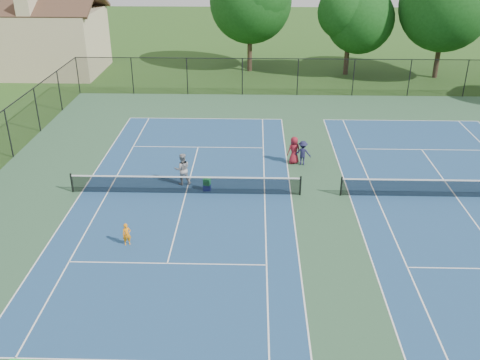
{
  "coord_description": "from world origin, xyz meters",
  "views": [
    {
      "loc": [
        -3.45,
        -24.77,
        12.71
      ],
      "look_at": [
        -4.14,
        -1.0,
        1.3
      ],
      "focal_mm": 40.0,
      "sensor_mm": 36.0,
      "label": 1
    }
  ],
  "objects_px": {
    "tree_back_c": "(350,14)",
    "instructor": "(182,169)",
    "child_player": "(127,234)",
    "bystander_c": "(294,150)",
    "bystander_b": "(303,153)",
    "tree_back_d": "(447,0)",
    "clapboard_house": "(45,39)",
    "ball_hopper": "(207,182)",
    "ball_crate": "(207,188)"
  },
  "relations": [
    {
      "from": "bystander_b",
      "to": "child_player",
      "type": "bearing_deg",
      "value": 56.34
    },
    {
      "from": "clapboard_house",
      "to": "child_player",
      "type": "relative_size",
      "value": 10.46
    },
    {
      "from": "tree_back_d",
      "to": "ball_hopper",
      "type": "bearing_deg",
      "value": -128.72
    },
    {
      "from": "instructor",
      "to": "ball_crate",
      "type": "distance_m",
      "value": 1.7
    },
    {
      "from": "bystander_b",
      "to": "ball_hopper",
      "type": "height_order",
      "value": "bystander_b"
    },
    {
      "from": "child_player",
      "to": "instructor",
      "type": "relative_size",
      "value": 0.58
    },
    {
      "from": "tree_back_c",
      "to": "tree_back_d",
      "type": "distance_m",
      "value": 8.17
    },
    {
      "from": "child_player",
      "to": "bystander_c",
      "type": "distance_m",
      "value": 12.0
    },
    {
      "from": "tree_back_d",
      "to": "bystander_b",
      "type": "relative_size",
      "value": 7.06
    },
    {
      "from": "tree_back_d",
      "to": "instructor",
      "type": "height_order",
      "value": "tree_back_d"
    },
    {
      "from": "ball_crate",
      "to": "bystander_c",
      "type": "bearing_deg",
      "value": 37.73
    },
    {
      "from": "tree_back_d",
      "to": "child_player",
      "type": "height_order",
      "value": "tree_back_d"
    },
    {
      "from": "bystander_c",
      "to": "child_player",
      "type": "bearing_deg",
      "value": 24.48
    },
    {
      "from": "instructor",
      "to": "bystander_c",
      "type": "distance_m",
      "value": 6.84
    },
    {
      "from": "tree_back_d",
      "to": "bystander_c",
      "type": "xyz_separation_m",
      "value": [
        -14.14,
        -19.9,
        -6.01
      ]
    },
    {
      "from": "instructor",
      "to": "bystander_c",
      "type": "bearing_deg",
      "value": -168.13
    },
    {
      "from": "instructor",
      "to": "tree_back_d",
      "type": "bearing_deg",
      "value": -145.6
    },
    {
      "from": "clapboard_house",
      "to": "child_player",
      "type": "height_order",
      "value": "clapboard_house"
    },
    {
      "from": "bystander_c",
      "to": "ball_hopper",
      "type": "bearing_deg",
      "value": 12.94
    },
    {
      "from": "instructor",
      "to": "ball_crate",
      "type": "height_order",
      "value": "instructor"
    },
    {
      "from": "tree_back_d",
      "to": "instructor",
      "type": "distance_m",
      "value": 31.16
    },
    {
      "from": "clapboard_house",
      "to": "bystander_b",
      "type": "bearing_deg",
      "value": -43.31
    },
    {
      "from": "child_player",
      "to": "bystander_c",
      "type": "height_order",
      "value": "bystander_c"
    },
    {
      "from": "ball_hopper",
      "to": "clapboard_house",
      "type": "bearing_deg",
      "value": 124.77
    },
    {
      "from": "bystander_b",
      "to": "tree_back_d",
      "type": "bearing_deg",
      "value": -114.79
    },
    {
      "from": "tree_back_d",
      "to": "bystander_c",
      "type": "bearing_deg",
      "value": -125.39
    },
    {
      "from": "instructor",
      "to": "ball_hopper",
      "type": "bearing_deg",
      "value": 138.39
    },
    {
      "from": "bystander_c",
      "to": "ball_crate",
      "type": "distance_m",
      "value": 6.08
    },
    {
      "from": "clapboard_house",
      "to": "bystander_c",
      "type": "relative_size",
      "value": 6.59
    },
    {
      "from": "tree_back_d",
      "to": "bystander_c",
      "type": "relative_size",
      "value": 6.33
    },
    {
      "from": "bystander_b",
      "to": "ball_crate",
      "type": "xyz_separation_m",
      "value": [
        -5.28,
        -3.52,
        -0.57
      ]
    },
    {
      "from": "clapboard_house",
      "to": "ball_crate",
      "type": "xyz_separation_m",
      "value": [
        17.08,
        -24.6,
        -2.93
      ]
    },
    {
      "from": "bystander_b",
      "to": "instructor",
      "type": "bearing_deg",
      "value": 32.3
    },
    {
      "from": "bystander_b",
      "to": "ball_hopper",
      "type": "distance_m",
      "value": 6.35
    },
    {
      "from": "tree_back_d",
      "to": "clapboard_house",
      "type": "relative_size",
      "value": 0.96
    },
    {
      "from": "tree_back_d",
      "to": "bystander_b",
      "type": "bearing_deg",
      "value": -124.19
    },
    {
      "from": "ball_hopper",
      "to": "tree_back_c",
      "type": "bearing_deg",
      "value": 66.06
    },
    {
      "from": "tree_back_c",
      "to": "ball_hopper",
      "type": "relative_size",
      "value": 23.0
    },
    {
      "from": "tree_back_c",
      "to": "bystander_b",
      "type": "distance_m",
      "value": 22.33
    },
    {
      "from": "tree_back_c",
      "to": "instructor",
      "type": "relative_size",
      "value": 4.72
    },
    {
      "from": "tree_back_c",
      "to": "instructor",
      "type": "height_order",
      "value": "tree_back_c"
    },
    {
      "from": "clapboard_house",
      "to": "instructor",
      "type": "distance_m",
      "value": 28.68
    },
    {
      "from": "clapboard_house",
      "to": "instructor",
      "type": "xyz_separation_m",
      "value": [
        15.71,
        -23.89,
        -2.2
      ]
    },
    {
      "from": "ball_crate",
      "to": "clapboard_house",
      "type": "bearing_deg",
      "value": 124.77
    },
    {
      "from": "child_player",
      "to": "bystander_c",
      "type": "xyz_separation_m",
      "value": [
        7.82,
        9.09,
        0.3
      ]
    },
    {
      "from": "clapboard_house",
      "to": "tree_back_d",
      "type": "bearing_deg",
      "value": -1.59
    },
    {
      "from": "clapboard_house",
      "to": "tree_back_c",
      "type": "bearing_deg",
      "value": 0.0
    },
    {
      "from": "bystander_b",
      "to": "ball_hopper",
      "type": "xyz_separation_m",
      "value": [
        -5.28,
        -3.52,
        -0.23
      ]
    },
    {
      "from": "tree_back_d",
      "to": "ball_hopper",
      "type": "distance_m",
      "value": 30.9
    },
    {
      "from": "instructor",
      "to": "ball_hopper",
      "type": "relative_size",
      "value": 4.87
    }
  ]
}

